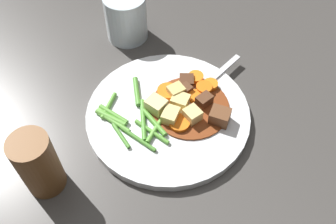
{
  "coord_description": "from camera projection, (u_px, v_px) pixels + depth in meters",
  "views": [
    {
      "loc": [
        -0.09,
        -0.36,
        0.5
      ],
      "look_at": [
        0.0,
        0.0,
        0.02
      ],
      "focal_mm": 39.89,
      "sensor_mm": 36.0,
      "label": 1
    }
  ],
  "objects": [
    {
      "name": "meat_chunk_1",
      "position": [
        187.0,
        81.0,
        0.64
      ],
      "size": [
        0.03,
        0.03,
        0.02
      ],
      "primitive_type": "cube",
      "rotation": [
        0.0,
        0.0,
        4.43
      ],
      "color": "#4C2B19",
      "rests_on": "dinner_plate"
    },
    {
      "name": "green_bean_3",
      "position": [
        154.0,
        122.0,
        0.59
      ],
      "size": [
        0.03,
        0.06,
        0.01
      ],
      "primitive_type": "cylinder",
      "rotation": [
        0.0,
        1.57,
        1.95
      ],
      "color": "#599E38",
      "rests_on": "dinner_plate"
    },
    {
      "name": "potato_chunk_4",
      "position": [
        176.0,
        92.0,
        0.62
      ],
      "size": [
        0.03,
        0.03,
        0.02
      ],
      "primitive_type": "cube",
      "rotation": [
        0.0,
        0.0,
        0.3
      ],
      "color": "#DBBC6B",
      "rests_on": "dinner_plate"
    },
    {
      "name": "meat_chunk_3",
      "position": [
        205.0,
        102.0,
        0.61
      ],
      "size": [
        0.03,
        0.03,
        0.02
      ],
      "primitive_type": "cube",
      "rotation": [
        0.0,
        0.0,
        0.45
      ],
      "color": "#56331E",
      "rests_on": "dinner_plate"
    },
    {
      "name": "green_bean_6",
      "position": [
        111.0,
        118.0,
        0.6
      ],
      "size": [
        0.05,
        0.05,
        0.01
      ],
      "primitive_type": "cylinder",
      "rotation": [
        0.0,
        1.57,
        2.35
      ],
      "color": "#66AD42",
      "rests_on": "dinner_plate"
    },
    {
      "name": "potato_chunk_1",
      "position": [
        180.0,
        101.0,
        0.61
      ],
      "size": [
        0.04,
        0.04,
        0.02
      ],
      "primitive_type": "cube",
      "rotation": [
        0.0,
        0.0,
        0.91
      ],
      "color": "#E5CC7A",
      "rests_on": "dinner_plate"
    },
    {
      "name": "dinner_plate",
      "position": [
        168.0,
        115.0,
        0.61
      ],
      "size": [
        0.27,
        0.27,
        0.02
      ],
      "primitive_type": "cylinder",
      "color": "white",
      "rests_on": "ground_plane"
    },
    {
      "name": "pepper_mill",
      "position": [
        38.0,
        164.0,
        0.51
      ],
      "size": [
        0.06,
        0.06,
        0.11
      ],
      "primitive_type": "cylinder",
      "color": "brown",
      "rests_on": "ground_plane"
    },
    {
      "name": "green_bean_1",
      "position": [
        143.0,
        120.0,
        0.59
      ],
      "size": [
        0.02,
        0.08,
        0.01
      ],
      "primitive_type": "cylinder",
      "rotation": [
        0.0,
        1.57,
        1.41
      ],
      "color": "#4C8E33",
      "rests_on": "dinner_plate"
    },
    {
      "name": "carrot_slice_2",
      "position": [
        195.0,
        97.0,
        0.62
      ],
      "size": [
        0.04,
        0.04,
        0.01
      ],
      "primitive_type": "cylinder",
      "rotation": [
        0.0,
        0.0,
        2.07
      ],
      "color": "orange",
      "rests_on": "dinner_plate"
    },
    {
      "name": "green_bean_10",
      "position": [
        121.0,
        136.0,
        0.58
      ],
      "size": [
        0.02,
        0.05,
        0.01
      ],
      "primitive_type": "cylinder",
      "rotation": [
        0.0,
        1.57,
        1.88
      ],
      "color": "#4C8E33",
      "rests_on": "dinner_plate"
    },
    {
      "name": "carrot_slice_1",
      "position": [
        196.0,
        78.0,
        0.65
      ],
      "size": [
        0.04,
        0.04,
        0.01
      ],
      "primitive_type": "cylinder",
      "rotation": [
        0.0,
        0.0,
        1.14
      ],
      "color": "orange",
      "rests_on": "dinner_plate"
    },
    {
      "name": "ground_plane",
      "position": [
        168.0,
        117.0,
        0.62
      ],
      "size": [
        3.0,
        3.0,
        0.0
      ],
      "primitive_type": "plane",
      "color": "#423F3D"
    },
    {
      "name": "green_bean_11",
      "position": [
        113.0,
        114.0,
        0.6
      ],
      "size": [
        0.04,
        0.05,
        0.01
      ],
      "primitive_type": "cylinder",
      "rotation": [
        0.0,
        1.57,
        2.26
      ],
      "color": "#599E38",
      "rests_on": "dinner_plate"
    },
    {
      "name": "carrot_slice_5",
      "position": [
        204.0,
        89.0,
        0.63
      ],
      "size": [
        0.04,
        0.04,
        0.01
      ],
      "primitive_type": "cylinder",
      "rotation": [
        0.0,
        0.0,
        3.61
      ],
      "color": "orange",
      "rests_on": "dinner_plate"
    },
    {
      "name": "green_bean_9",
      "position": [
        110.0,
        117.0,
        0.6
      ],
      "size": [
        0.04,
        0.05,
        0.01
      ],
      "primitive_type": "cylinder",
      "rotation": [
        0.0,
        1.57,
        2.19
      ],
      "color": "#66AD42",
      "rests_on": "dinner_plate"
    },
    {
      "name": "meat_chunk_2",
      "position": [
        220.0,
        116.0,
        0.59
      ],
      "size": [
        0.04,
        0.04,
        0.02
      ],
      "primitive_type": "cube",
      "rotation": [
        0.0,
        0.0,
        5.66
      ],
      "color": "brown",
      "rests_on": "dinner_plate"
    },
    {
      "name": "stew_sauce",
      "position": [
        189.0,
        105.0,
        0.62
      ],
      "size": [
        0.13,
        0.13,
        0.0
      ],
      "primitive_type": "cylinder",
      "color": "brown",
      "rests_on": "dinner_plate"
    },
    {
      "name": "carrot_slice_0",
      "position": [
        210.0,
        85.0,
        0.64
      ],
      "size": [
        0.03,
        0.03,
        0.01
      ],
      "primitive_type": "cylinder",
      "rotation": [
        0.0,
        0.0,
        4.73
      ],
      "color": "orange",
      "rests_on": "dinner_plate"
    },
    {
      "name": "potato_chunk_3",
      "position": [
        192.0,
        115.0,
        0.59
      ],
      "size": [
        0.03,
        0.03,
        0.02
      ],
      "primitive_type": "cube",
      "rotation": [
        0.0,
        0.0,
        1.95
      ],
      "color": "#E5CC7A",
      "rests_on": "dinner_plate"
    },
    {
      "name": "carrot_slice_4",
      "position": [
        168.0,
        92.0,
        0.63
      ],
      "size": [
        0.05,
        0.05,
        0.01
      ],
      "primitive_type": "cylinder",
      "rotation": [
        0.0,
        0.0,
        2.66
      ],
      "color": "orange",
      "rests_on": "dinner_plate"
    },
    {
      "name": "green_bean_8",
      "position": [
        156.0,
        127.0,
        0.59
      ],
      "size": [
        0.05,
        0.05,
        0.01
      ],
      "primitive_type": "cylinder",
      "rotation": [
        0.0,
        1.57,
        0.86
      ],
      "color": "#66AD42",
      "rests_on": "dinner_plate"
    },
    {
      "name": "potato_chunk_2",
      "position": [
        171.0,
        116.0,
        0.59
      ],
      "size": [
        0.04,
        0.04,
        0.02
      ],
      "primitive_type": "cube",
      "rotation": [
        0.0,
        0.0,
        5.65
      ],
      "color": "#E5CC7A",
      "rests_on": "dinner_plate"
    },
    {
      "name": "green_bean_4",
      "position": [
        137.0,
        91.0,
        0.63
      ],
      "size": [
        0.02,
        0.06,
        0.01
      ],
      "primitive_type": "cylinder",
      "rotation": [
        0.0,
        1.57,
        1.46
      ],
      "color": "#4C8E33",
      "rests_on": "dinner_plate"
    },
    {
      "name": "potato_chunk_0",
      "position": [
        156.0,
        106.0,
        0.6
      ],
      "size": [
        0.04,
        0.04,
        0.02
      ],
      "primitive_type": "cube",
      "rotation": [
        0.0,
        0.0,
        3.79
      ],
      "color": "#EAD68C",
      "rests_on": "dinner_plate"
    },
    {
      "name": "fork",
      "position": [
        206.0,
        84.0,
        0.64
      ],
      "size": [
        0.16,
        0.11,
        0.0
      ],
      "color": "silver",
      "rests_on": "dinner_plate"
    },
    {
      "name": "green_bean_0",
      "position": [
        114.0,
        124.0,
        0.59
      ],
      "size": [
        0.05,
        0.05,
        0.01
      ],
      "primitive_type": "cylinder",
      "rotation": [
        0.0,
        1.57,
        2.27
      ],
      "color": "#66AD42",
      "rests_on": "dinner_plate"
    },
    {
      "name": "green_bean_5",
      "position": [
        109.0,
        106.0,
        0.61
      ],
      "size": [
        0.03,
        0.05,
        0.01
      ],
      "primitive_type": "cylinder",
      "rotation": [
        0.0,
        1.57,
        1.0
      ],
      "color": "#599E38",
      "rests_on": "dinner_plate"
    },
    {
      "name": "green_bean_7",
      "position": [
        138.0,
        139.0,
        0.57
      ],
      "size": [
        0.05,
        0.06,
        0.01
      ],
      "primitive_type": "cylinder",
      "rotation": [
        0.0,
        1.57,
        2.23
      ],
      "color": "#4C8E33",
      "rests_on": "dinner_plate"
    },
    {
      "name": "carrot_slice_3",
      "position": [
        179.0,
        123.0,
        0.59
      ],
      "size": [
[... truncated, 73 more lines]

